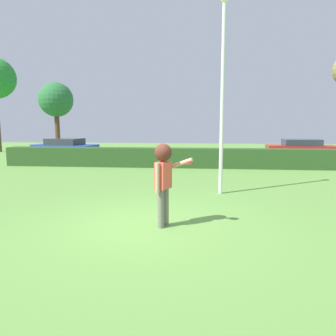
# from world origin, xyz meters

# --- Properties ---
(ground_plane) EXTENTS (60.00, 60.00, 0.00)m
(ground_plane) POSITION_xyz_m (0.00, 0.00, 0.00)
(ground_plane) COLOR #649742
(person) EXTENTS (0.84, 0.53, 1.81)m
(person) POSITION_xyz_m (0.33, -0.04, 1.19)
(person) COLOR slate
(person) RESTS_ON ground
(frisbee) EXTENTS (0.22, 0.22, 0.05)m
(frisbee) POSITION_xyz_m (0.89, 0.01, 1.39)
(frisbee) COLOR red
(lamppost) EXTENTS (0.24, 0.24, 6.01)m
(lamppost) POSITION_xyz_m (1.76, 3.48, 3.32)
(lamppost) COLOR silver
(lamppost) RESTS_ON ground
(hedge_row) EXTENTS (18.23, 0.90, 0.98)m
(hedge_row) POSITION_xyz_m (0.00, 9.62, 0.49)
(hedge_row) COLOR #2B4E22
(hedge_row) RESTS_ON ground
(parked_car_blue) EXTENTS (4.43, 2.39, 1.25)m
(parked_car_blue) POSITION_xyz_m (-7.92, 13.85, 0.69)
(parked_car_blue) COLOR #263FA5
(parked_car_blue) RESTS_ON ground
(parked_car_red) EXTENTS (4.27, 1.95, 1.25)m
(parked_car_red) POSITION_xyz_m (7.46, 14.43, 0.69)
(parked_car_red) COLOR #B21E1E
(parked_car_red) RESTS_ON ground
(birch_tree) EXTENTS (2.69, 2.69, 5.45)m
(birch_tree) POSITION_xyz_m (-10.34, 18.07, 4.05)
(birch_tree) COLOR brown
(birch_tree) RESTS_ON ground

